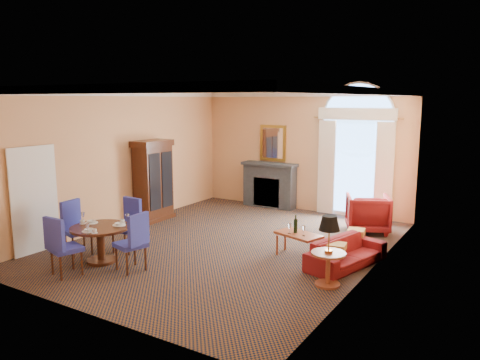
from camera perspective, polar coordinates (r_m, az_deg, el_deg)
The scene contains 12 objects.
ground at distance 9.93m, azimuth -1.53°, elevation -7.84°, with size 7.50×7.50×0.00m, color black.
room_envelope at distance 10.05m, azimuth 0.38°, elevation 6.96°, with size 6.04×7.52×3.45m.
armoire at distance 11.91m, azimuth -10.55°, elevation -0.22°, with size 0.58×1.02×2.01m.
dining_table at distance 9.12m, azimuth -16.65°, elevation -6.53°, with size 1.09×1.09×0.88m.
dining_chair_north at distance 9.66m, azimuth -13.34°, elevation -4.87°, with size 0.53×0.53×1.06m.
dining_chair_south at distance 8.57m, azimuth -21.03°, elevation -7.16°, with size 0.58×0.58×1.06m.
dining_chair_east at distance 8.46m, azimuth -12.75°, elevation -6.95°, with size 0.58×0.58×1.06m.
dining_chair_west at distance 9.75m, azimuth -19.52°, elevation -5.06°, with size 0.59×0.59×1.06m.
sofa at distance 8.84m, azimuth 12.84°, elevation -8.62°, with size 1.72×0.67×0.50m, color maroon.
armchair at distance 11.13m, azimuth 15.30°, elevation -3.93°, with size 0.92×0.95×0.86m, color maroon.
coffee_table at distance 9.19m, azimuth 7.11°, elevation -6.64°, with size 0.99×0.73×0.80m.
side_table at distance 7.74m, azimuth 10.78°, elevation -7.46°, with size 0.56×0.56×1.15m.
Camera 1 is at (5.19, -7.91, 3.01)m, focal length 35.00 mm.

